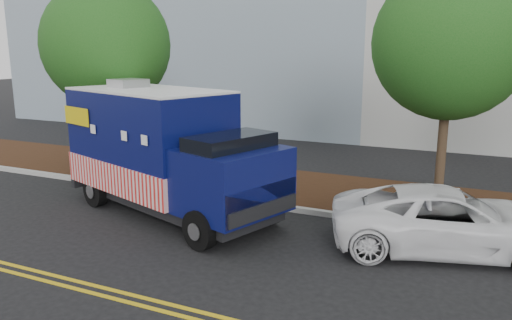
% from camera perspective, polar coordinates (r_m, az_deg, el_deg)
% --- Properties ---
extents(ground, '(120.00, 120.00, 0.00)m').
position_cam_1_polar(ground, '(14.06, -7.73, -6.10)').
color(ground, black).
rests_on(ground, ground).
extents(curb, '(120.00, 0.18, 0.15)m').
position_cam_1_polar(curb, '(15.18, -4.92, -4.33)').
color(curb, '#9E9E99').
rests_on(curb, ground).
extents(mulch_strip, '(120.00, 4.00, 0.15)m').
position_cam_1_polar(mulch_strip, '(16.97, -1.42, -2.47)').
color(mulch_strip, black).
rests_on(mulch_strip, ground).
extents(centerline_near, '(120.00, 0.10, 0.01)m').
position_cam_1_polar(centerline_near, '(10.85, -20.68, -12.60)').
color(centerline_near, gold).
rests_on(centerline_near, ground).
extents(centerline_far, '(120.00, 0.10, 0.01)m').
position_cam_1_polar(centerline_far, '(10.70, -21.65, -13.06)').
color(centerline_far, gold).
rests_on(centerline_far, ground).
extents(tree_a, '(4.47, 4.47, 6.85)m').
position_cam_1_polar(tree_a, '(18.73, -16.72, 12.47)').
color(tree_a, '#38281C').
rests_on(tree_a, ground).
extents(tree_c, '(4.16, 4.16, 6.72)m').
position_cam_1_polar(tree_c, '(14.65, 21.33, 12.35)').
color(tree_c, '#38281C').
rests_on(tree_c, ground).
extents(sign_post, '(0.06, 0.06, 2.40)m').
position_cam_1_polar(sign_post, '(16.67, -13.71, 0.87)').
color(sign_post, '#473828').
rests_on(sign_post, ground).
extents(food_truck, '(7.29, 4.56, 3.63)m').
position_cam_1_polar(food_truck, '(14.00, -10.46, 0.69)').
color(food_truck, black).
rests_on(food_truck, ground).
extents(white_car, '(5.62, 3.71, 1.44)m').
position_cam_1_polar(white_car, '(12.08, 21.12, -6.43)').
color(white_car, white).
rests_on(white_car, ground).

